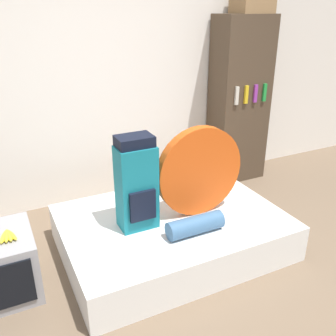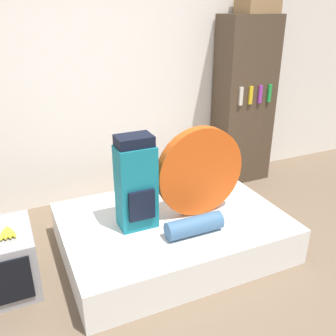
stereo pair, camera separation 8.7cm
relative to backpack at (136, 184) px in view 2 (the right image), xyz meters
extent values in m
plane|color=brown|center=(0.16, -0.72, -0.68)|extent=(16.00, 16.00, 0.00)
cube|color=white|center=(0.16, 1.26, 0.62)|extent=(8.00, 0.05, 2.60)
cube|color=white|center=(0.31, 0.01, -0.53)|extent=(1.81, 1.30, 0.31)
cube|color=#14707F|center=(0.00, 0.00, -0.03)|extent=(0.30, 0.20, 0.68)
cube|color=black|center=(0.00, 0.01, 0.35)|extent=(0.27, 0.19, 0.08)
cube|color=black|center=(0.00, -0.11, -0.13)|extent=(0.21, 0.03, 0.24)
cylinder|color=#D14C14|center=(0.55, -0.02, 0.01)|extent=(0.76, 0.08, 0.76)
cylinder|color=#3D668E|center=(0.36, -0.30, -0.30)|extent=(0.46, 0.15, 0.15)
cube|color=black|center=(-1.05, -0.21, -0.44)|extent=(0.41, 0.02, 0.34)
ellipsoid|color=yellow|center=(-0.98, 0.02, -0.20)|extent=(0.08, 0.17, 0.03)
ellipsoid|color=yellow|center=(-0.96, 0.02, -0.20)|extent=(0.05, 0.17, 0.03)
ellipsoid|color=yellow|center=(-0.95, 0.02, -0.20)|extent=(0.05, 0.17, 0.03)
ellipsoid|color=yellow|center=(-0.93, 0.02, -0.20)|extent=(0.08, 0.17, 0.03)
cube|color=#473828|center=(1.68, 1.02, 0.25)|extent=(0.63, 0.38, 1.87)
cube|color=beige|center=(1.50, 0.82, 0.38)|extent=(0.04, 0.02, 0.19)
cube|color=gold|center=(1.62, 0.82, 0.38)|extent=(0.04, 0.02, 0.19)
cube|color=purple|center=(1.75, 0.82, 0.38)|extent=(0.04, 0.02, 0.19)
cube|color=#1E8E38|center=(1.87, 0.82, 0.38)|extent=(0.04, 0.02, 0.19)
cube|color=#99754C|center=(1.78, 1.04, 1.28)|extent=(0.40, 0.30, 0.19)
camera|label=1|loc=(-0.93, -2.43, 1.26)|focal=40.00mm
camera|label=2|loc=(-0.85, -2.46, 1.26)|focal=40.00mm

